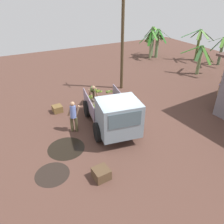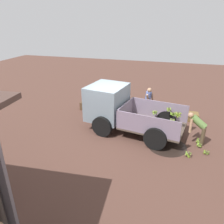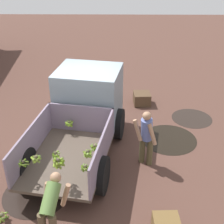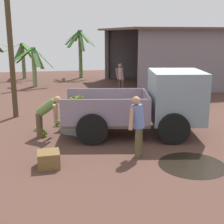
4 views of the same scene
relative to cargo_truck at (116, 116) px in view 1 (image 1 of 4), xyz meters
name	(u,v)px [view 1 (image 1 of 4)]	position (x,y,z in m)	size (l,w,h in m)	color
ground	(119,135)	(0.14, 0.14, -1.09)	(36.00, 36.00, 0.00)	#53352C
mud_patch_0	(66,148)	(-0.10, -2.49, -1.09)	(1.67, 1.67, 0.01)	black
mud_patch_1	(52,174)	(1.18, -3.46, -1.09)	(1.35, 1.35, 0.01)	black
mud_patch_2	(110,108)	(-2.48, 1.00, -1.09)	(1.58, 1.58, 0.01)	black
cargo_truck	(116,116)	(0.00, 0.00, 0.00)	(4.58, 2.68, 2.04)	brown
utility_pole	(122,42)	(-4.85, 3.12, 2.13)	(1.05, 0.20, 6.34)	#463722
banana_palm_0	(152,41)	(-10.81, 10.17, 0.42)	(1.93, 2.15, 2.91)	#557248
banana_palm_1	(151,43)	(-10.08, 9.50, 0.42)	(2.46, 2.49, 2.72)	#768959
banana_palm_2	(200,59)	(-4.40, 10.16, 0.20)	(2.33, 2.28, 2.36)	#728554
banana_palm_4	(221,50)	(-5.31, 13.83, 0.32)	(2.70, 2.49, 2.52)	#586C4A
banana_palm_5	(198,43)	(-7.34, 13.02, 0.56)	(2.44, 2.83, 2.94)	#54682F
banana_palm_6	(157,42)	(-10.02, 10.21, 0.42)	(2.37, 2.71, 2.81)	#637F52
person_foreground_visitor	(73,115)	(-1.29, -1.66, -0.19)	(0.54, 0.65, 1.61)	brown
person_worker_loading	(93,92)	(-3.63, 0.37, -0.31)	(0.80, 0.63, 1.31)	brown
person_bystander_near_shed	(220,92)	(0.22, 7.01, -0.19)	(0.52, 0.58, 1.62)	brown
banana_bunch_on_ground_0	(102,97)	(-3.96, 1.15, -1.00)	(0.24, 0.25, 0.16)	brown
banana_bunch_on_ground_1	(112,99)	(-3.28, 1.53, -0.96)	(0.25, 0.25, 0.22)	brown
banana_bunch_on_ground_2	(93,100)	(-3.75, 0.43, -0.96)	(0.27, 0.27, 0.25)	#4E4733
banana_bunch_on_ground_3	(97,100)	(-3.73, 0.71, -0.99)	(0.21, 0.23, 0.18)	brown
wooden_crate_0	(57,109)	(-3.58, -1.91, -0.90)	(0.53, 0.53, 0.39)	brown
wooden_crate_1	(101,174)	(2.23, -1.83, -0.87)	(0.59, 0.59, 0.43)	brown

